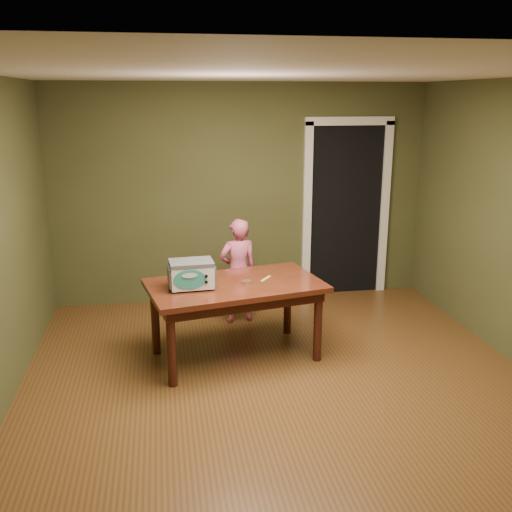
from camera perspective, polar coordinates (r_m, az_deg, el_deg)
name	(u,v)px	position (r m, az deg, el deg)	size (l,w,h in m)	color
floor	(285,395)	(4.95, 2.96, -13.75)	(5.00, 5.00, 0.00)	brown
room_shell	(289,195)	(4.38, 3.28, 6.12)	(4.52, 5.02, 2.61)	#464A27
doorway	(338,207)	(7.47, 8.25, 4.90)	(1.10, 0.66, 2.25)	black
dining_table	(235,293)	(5.37, -2.10, -3.72)	(1.75, 1.20, 0.75)	#3D1B0D
toy_oven	(191,273)	(5.19, -6.48, -1.74)	(0.43, 0.31, 0.26)	#4C4F54
baking_pan	(246,282)	(5.33, -0.96, -2.58)	(0.10, 0.10, 0.02)	silver
spatula	(266,279)	(5.45, 1.00, -2.27)	(0.18, 0.03, 0.01)	#DEC760
child	(238,271)	(6.25, -1.80, -1.51)	(0.43, 0.28, 1.17)	#CA5377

